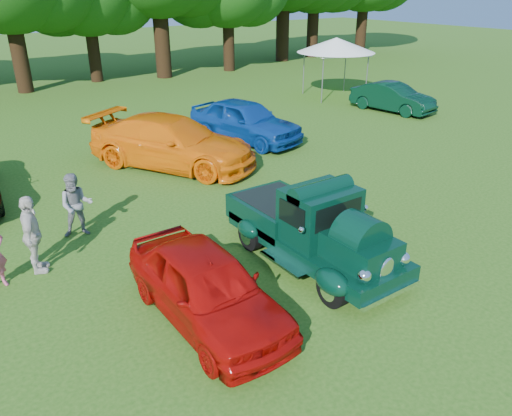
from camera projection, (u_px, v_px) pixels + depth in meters
ground at (292, 291)px, 9.62m from camera, size 120.00×120.00×0.00m
hero_pickup at (312, 229)px, 10.38m from camera, size 2.04×4.38×1.71m
red_convertible at (206, 286)px, 8.58m from camera, size 1.56×3.87×1.32m
back_car_orange at (172, 142)px, 15.84m from camera, size 4.77×5.87×1.60m
back_car_blue at (245, 121)px, 18.43m from camera, size 2.90×4.86×1.55m
back_car_green at (393, 97)px, 22.81m from camera, size 1.92×4.04×1.28m
spectator_grey at (76, 205)px, 11.45m from camera, size 0.89×0.78×1.53m
spectator_white at (32, 235)px, 9.94m from camera, size 0.69×1.05×1.66m
canopy_tent at (336, 45)px, 24.99m from camera, size 4.94×4.94×2.94m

